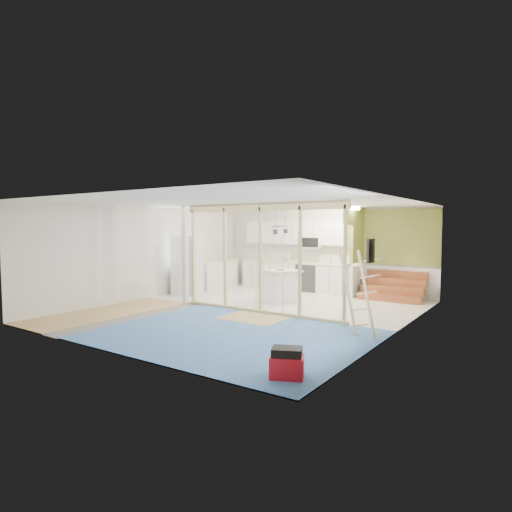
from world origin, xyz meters
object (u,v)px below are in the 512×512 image
Objects in this scene: fridge at (188,265)px; ladder at (360,293)px; toolbox at (287,364)px; island at (281,286)px.

ladder is (6.07, -1.87, -0.07)m from fridge.
fridge is 3.26× the size of toolbox.
ladder reaches higher than toolbox.
toolbox is (3.06, -4.93, -0.23)m from island.
fridge reaches higher than toolbox.
ladder is (3.07, -2.29, 0.39)m from island.
ladder reaches higher than island.
island is 5.80m from toolbox.
fridge reaches higher than ladder.
island is at bearing 97.10° from toolbox.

